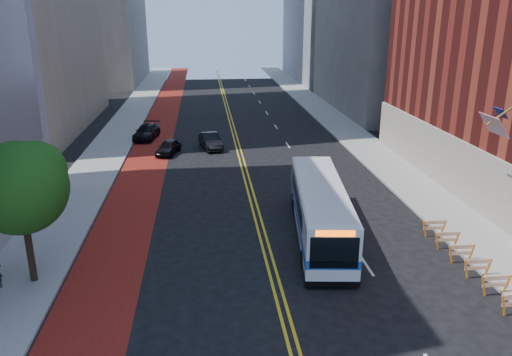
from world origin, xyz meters
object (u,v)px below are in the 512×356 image
object	(u,v)px
car_a	(168,147)
car_b	(211,141)
street_tree	(21,184)
car_c	(147,132)
transit_bus	(320,209)

from	to	relation	value
car_a	car_b	size ratio (longest dim) A/B	0.87
street_tree	car_c	distance (m)	28.43
transit_bus	car_b	size ratio (longest dim) A/B	2.72
street_tree	car_b	xyz separation A→B (m)	(8.67, 23.53, -4.20)
transit_bus	car_a	distance (m)	20.67
car_c	transit_bus	bearing A→B (deg)	-54.71
street_tree	transit_bus	xyz separation A→B (m)	(14.40, 3.61, -3.26)
street_tree	transit_bus	size ratio (longest dim) A/B	0.57
street_tree	car_c	world-z (taller)	street_tree
transit_bus	street_tree	bearing A→B (deg)	-159.26
car_a	car_c	size ratio (longest dim) A/B	0.78
car_a	street_tree	bearing A→B (deg)	-86.93
transit_bus	car_c	bearing A→B (deg)	122.93
street_tree	car_b	bearing A→B (deg)	69.77
car_c	car_a	bearing A→B (deg)	-58.45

